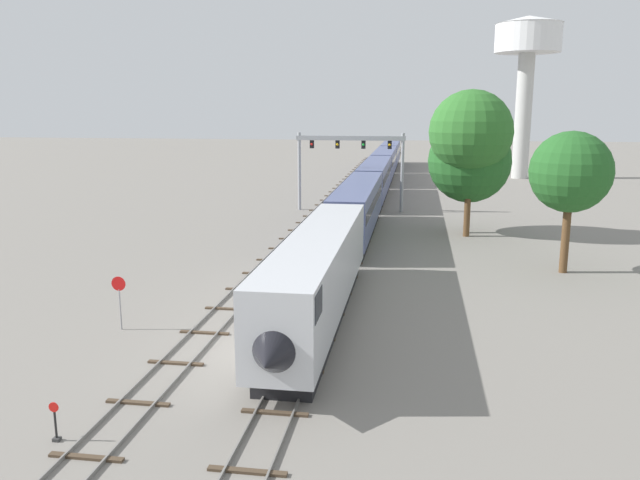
% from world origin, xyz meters
% --- Properties ---
extents(ground_plane, '(400.00, 400.00, 0.00)m').
position_xyz_m(ground_plane, '(0.00, 0.00, 0.00)').
color(ground_plane, gray).
extents(track_main, '(2.60, 200.00, 0.16)m').
position_xyz_m(track_main, '(2.00, 60.00, 0.07)').
color(track_main, slate).
rests_on(track_main, ground).
extents(track_near, '(2.60, 160.00, 0.16)m').
position_xyz_m(track_near, '(-3.50, 40.00, 0.07)').
color(track_near, slate).
rests_on(track_near, ground).
extents(passenger_train, '(3.04, 114.93, 4.80)m').
position_xyz_m(passenger_train, '(2.00, 51.26, 2.61)').
color(passenger_train, silver).
rests_on(passenger_train, ground).
extents(signal_gantry, '(12.10, 0.49, 8.70)m').
position_xyz_m(signal_gantry, '(-0.25, 42.51, 6.33)').
color(signal_gantry, '#999BA0').
rests_on(signal_gantry, ground).
extents(water_tower, '(10.44, 10.44, 25.49)m').
position_xyz_m(water_tower, '(23.79, 80.17, 20.34)').
color(water_tower, beige).
rests_on(water_tower, ground).
extents(switch_stand, '(0.36, 0.24, 1.46)m').
position_xyz_m(switch_stand, '(-5.10, -9.08, 0.52)').
color(switch_stand, black).
rests_on(switch_stand, ground).
extents(stop_sign, '(0.76, 0.08, 2.88)m').
position_xyz_m(stop_sign, '(-8.00, 1.93, 1.87)').
color(stop_sign, gray).
rests_on(stop_sign, ground).
extents(trackside_tree_left, '(7.33, 7.33, 12.98)m').
position_xyz_m(trackside_tree_left, '(11.66, 29.76, 9.29)').
color(trackside_tree_left, brown).
rests_on(trackside_tree_left, ground).
extents(trackside_tree_mid, '(5.58, 5.58, 9.88)m').
position_xyz_m(trackside_tree_mid, '(17.48, 17.72, 7.05)').
color(trackside_tree_mid, brown).
rests_on(trackside_tree_mid, ground).
extents(trackside_tree_right, '(7.50, 7.50, 10.38)m').
position_xyz_m(trackside_tree_right, '(11.79, 31.44, 6.61)').
color(trackside_tree_right, brown).
rests_on(trackside_tree_right, ground).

